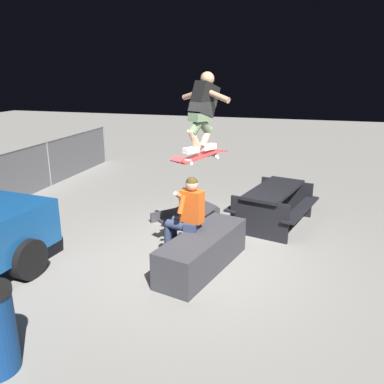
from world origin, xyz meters
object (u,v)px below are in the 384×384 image
(person_sitting_on_ledge, at_px, (186,213))
(picnic_table_back, at_px, (274,200))
(skater_airborne, at_px, (203,108))
(skateboard, at_px, (200,156))
(ledge_box_main, at_px, (203,251))
(kicker_ramp, at_px, (186,217))

(person_sitting_on_ledge, height_order, picnic_table_back, person_sitting_on_ledge)
(skater_airborne, relative_size, picnic_table_back, 0.56)
(skateboard, xyz_separation_m, skater_airborne, (0.05, -0.03, 0.69))
(skateboard, bearing_deg, skater_airborne, -28.57)
(ledge_box_main, height_order, kicker_ramp, ledge_box_main)
(skater_airborne, xyz_separation_m, picnic_table_back, (1.90, -0.95, -1.90))
(ledge_box_main, xyz_separation_m, person_sitting_on_ledge, (0.20, 0.33, 0.51))
(picnic_table_back, bearing_deg, kicker_ramp, 98.69)
(ledge_box_main, bearing_deg, kicker_ramp, 24.33)
(person_sitting_on_ledge, relative_size, skater_airborne, 1.24)
(kicker_ramp, bearing_deg, skater_airborne, -154.74)
(skater_airborne, height_order, kicker_ramp, skater_airborne)
(person_sitting_on_ledge, height_order, skateboard, skateboard)
(ledge_box_main, xyz_separation_m, picnic_table_back, (2.14, -0.87, 0.22))
(picnic_table_back, bearing_deg, skater_airborne, 153.51)
(ledge_box_main, height_order, picnic_table_back, picnic_table_back)
(skater_airborne, bearing_deg, kicker_ramp, 25.26)
(skater_airborne, relative_size, kicker_ramp, 0.84)
(ledge_box_main, xyz_separation_m, kicker_ramp, (1.88, 0.85, -0.21))
(skater_airborne, bearing_deg, ledge_box_main, -162.36)
(picnic_table_back, bearing_deg, person_sitting_on_ledge, 148.34)
(picnic_table_back, bearing_deg, skateboard, 153.46)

